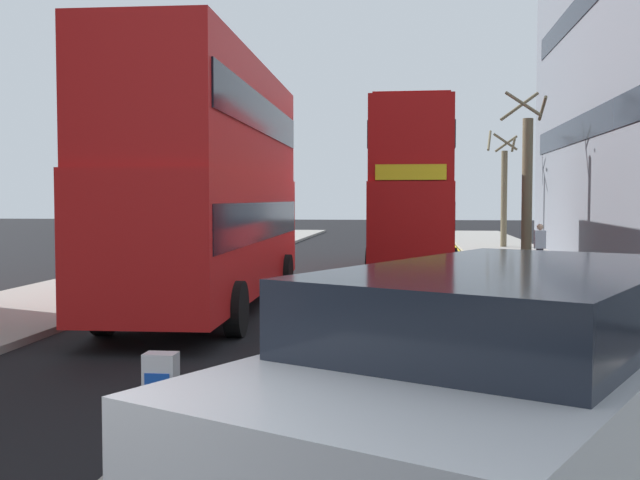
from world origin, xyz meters
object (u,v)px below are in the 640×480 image
(double_decker_bus_away, at_px, (211,177))
(keep_left_bollard, at_px, (161,422))
(pedestrian_far, at_px, (540,249))
(double_decker_bus_oncoming, at_px, (413,185))
(taxi_minivan, at_px, (501,441))

(double_decker_bus_away, bearing_deg, keep_left_bollard, -77.32)
(double_decker_bus_away, bearing_deg, pedestrian_far, 41.64)
(double_decker_bus_away, relative_size, pedestrian_far, 6.71)
(double_decker_bus_away, bearing_deg, double_decker_bus_oncoming, 66.08)
(double_decker_bus_away, relative_size, double_decker_bus_oncoming, 1.00)
(keep_left_bollard, bearing_deg, taxi_minivan, -31.66)
(keep_left_bollard, height_order, double_decker_bus_oncoming, double_decker_bus_oncoming)
(keep_left_bollard, bearing_deg, pedestrian_far, 71.51)
(pedestrian_far, bearing_deg, keep_left_bollard, -108.49)
(double_decker_bus_away, xyz_separation_m, pedestrian_far, (8.50, 7.55, -2.04))
(double_decker_bus_oncoming, relative_size, pedestrian_far, 6.69)
(keep_left_bollard, xyz_separation_m, double_decker_bus_away, (-2.40, 10.68, 2.42))
(keep_left_bollard, relative_size, double_decker_bus_oncoming, 0.10)
(double_decker_bus_away, height_order, double_decker_bus_oncoming, same)
(taxi_minivan, distance_m, pedestrian_far, 20.18)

